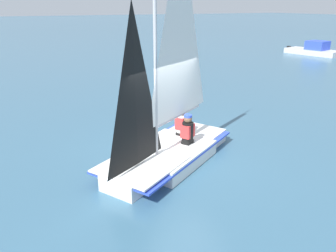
# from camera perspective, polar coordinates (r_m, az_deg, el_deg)

# --- Properties ---
(ground_plane) EXTENTS (260.00, 260.00, 0.00)m
(ground_plane) POSITION_cam_1_polar(r_m,az_deg,el_deg) (8.61, 0.00, -6.07)
(ground_plane) COLOR #38607A
(sailboat_main) EXTENTS (3.48, 4.34, 5.87)m
(sailboat_main) POSITION_cam_1_polar(r_m,az_deg,el_deg) (8.30, 0.08, -0.99)
(sailboat_main) COLOR white
(sailboat_main) RESTS_ON ground_plane
(sailor_helm) EXTENTS (0.41, 0.42, 1.16)m
(sailor_helm) POSITION_cam_1_polar(r_m,az_deg,el_deg) (8.64, 3.43, -1.41)
(sailor_helm) COLOR black
(sailor_helm) RESTS_ON ground_plane
(sailor_crew) EXTENTS (0.41, 0.42, 1.16)m
(sailor_crew) POSITION_cam_1_polar(r_m,az_deg,el_deg) (9.22, 2.42, 0.03)
(sailor_crew) COLOR black
(sailor_crew) RESTS_ON ground_plane
(motorboat_distant) EXTENTS (4.53, 2.66, 1.11)m
(motorboat_distant) POSITION_cam_1_polar(r_m,az_deg,el_deg) (29.99, 24.08, 12.03)
(motorboat_distant) COLOR silver
(motorboat_distant) RESTS_ON ground_plane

